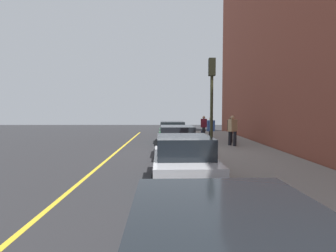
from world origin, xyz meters
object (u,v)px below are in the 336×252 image
parked_car_maroon (177,141)px  pedestrian_burgundy_coat (204,126)px  traffic_light_pole (212,92)px  parked_car_silver (183,160)px  pedestrian_tan_coat (232,130)px  pedestrian_black_coat (231,129)px  rolling_suitcase (203,134)px  parked_car_green (172,132)px  pedestrian_blue_coat (211,129)px

parked_car_maroon → pedestrian_burgundy_coat: 8.17m
traffic_light_pole → parked_car_maroon: bearing=28.0°
parked_car_silver → pedestrian_tan_coat: 8.67m
pedestrian_tan_coat → pedestrian_black_coat: pedestrian_tan_coat is taller
pedestrian_burgundy_coat → traffic_light_pole: size_ratio=0.40×
pedestrian_burgundy_coat → traffic_light_pole: bearing=173.9°
rolling_suitcase → parked_car_green: bearing=138.8°
pedestrian_blue_coat → pedestrian_tan_coat: 1.44m
parked_car_green → pedestrian_blue_coat: size_ratio=2.49×
parked_car_silver → pedestrian_black_coat: pedestrian_black_coat is taller
pedestrian_tan_coat → traffic_light_pole: bearing=157.7°
traffic_light_pole → rolling_suitcase: 11.06m
parked_car_maroon → traffic_light_pole: bearing=-152.0°
parked_car_silver → traffic_light_pole: 3.75m
pedestrian_tan_coat → pedestrian_black_coat: 1.69m
pedestrian_tan_coat → traffic_light_pole: 5.98m
pedestrian_black_coat → pedestrian_burgundy_coat: size_ratio=1.03×
pedestrian_tan_coat → pedestrian_burgundy_coat: size_ratio=1.09×
parked_car_silver → traffic_light_pole: traffic_light_pole is taller
parked_car_green → pedestrian_black_coat: bearing=-103.1°
parked_car_maroon → traffic_light_pole: 3.60m
pedestrian_tan_coat → rolling_suitcase: (5.45, 1.08, -0.72)m
parked_car_green → pedestrian_tan_coat: size_ratio=2.35×
parked_car_green → pedestrian_burgundy_coat: pedestrian_burgundy_coat is taller
parked_car_maroon → parked_car_green: same height
parked_car_silver → pedestrian_blue_coat: (8.78, -2.28, 0.31)m
pedestrian_blue_coat → pedestrian_black_coat: size_ratio=1.00×
parked_car_silver → parked_car_green: (10.51, 0.15, 0.00)m
pedestrian_blue_coat → pedestrian_burgundy_coat: 4.18m
parked_car_maroon → pedestrian_tan_coat: bearing=-51.3°
pedestrian_black_coat → pedestrian_tan_coat: bearing=169.4°
parked_car_silver → pedestrian_burgundy_coat: (12.95, -2.41, 0.29)m
parked_car_maroon → pedestrian_tan_coat: size_ratio=2.29×
parked_car_maroon → pedestrian_burgundy_coat: pedestrian_burgundy_coat is taller
pedestrian_tan_coat → traffic_light_pole: size_ratio=0.43×
rolling_suitcase → parked_car_maroon: bearing=163.8°
parked_car_maroon → pedestrian_blue_coat: size_ratio=2.42×
parked_car_silver → pedestrian_burgundy_coat: 13.18m
pedestrian_tan_coat → parked_car_maroon: bearing=128.7°
pedestrian_blue_coat → pedestrian_black_coat: bearing=-60.9°
pedestrian_burgundy_coat → rolling_suitcase: (0.43, 0.03, -0.64)m
pedestrian_blue_coat → rolling_suitcase: pedestrian_blue_coat is taller
parked_car_silver → pedestrian_burgundy_coat: pedestrian_burgundy_coat is taller
parked_car_maroon → pedestrian_blue_coat: (3.62, -2.30, 0.31)m
parked_car_maroon → pedestrian_black_coat: size_ratio=2.42×
traffic_light_pole → pedestrian_tan_coat: bearing=-22.3°
pedestrian_black_coat → parked_car_silver: bearing=158.6°
parked_car_green → pedestrian_black_coat: size_ratio=2.49×
traffic_light_pole → pedestrian_blue_coat: bearing=-9.2°
pedestrian_tan_coat → rolling_suitcase: pedestrian_tan_coat is taller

